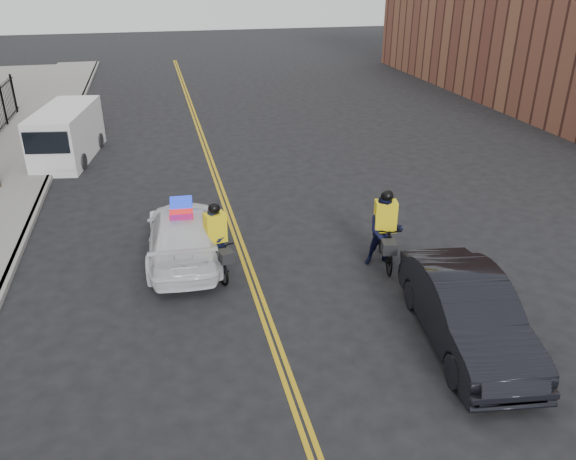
% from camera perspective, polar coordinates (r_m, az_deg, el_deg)
% --- Properties ---
extents(ground, '(120.00, 120.00, 0.00)m').
position_cam_1_polar(ground, '(12.65, -2.09, -9.38)').
color(ground, black).
rests_on(ground, ground).
extents(center_line_left, '(0.10, 60.00, 0.01)m').
position_cam_1_polar(center_line_left, '(19.66, -7.00, 3.77)').
color(center_line_left, gold).
rests_on(center_line_left, ground).
extents(center_line_right, '(0.10, 60.00, 0.01)m').
position_cam_1_polar(center_line_right, '(19.68, -6.53, 3.81)').
color(center_line_right, gold).
rests_on(center_line_right, ground).
extents(curb, '(0.20, 60.00, 0.15)m').
position_cam_1_polar(curb, '(19.96, -24.11, 2.19)').
color(curb, gray).
rests_on(curb, ground).
extents(police_cruiser, '(2.15, 4.77, 1.52)m').
position_cam_1_polar(police_cruiser, '(15.26, -10.57, -0.36)').
color(police_cruiser, white).
rests_on(police_cruiser, ground).
extents(dark_sedan, '(2.17, 4.73, 1.50)m').
position_cam_1_polar(dark_sedan, '(12.20, 17.74, -7.96)').
color(dark_sedan, black).
rests_on(dark_sedan, ground).
extents(cargo_van, '(2.53, 5.09, 2.04)m').
position_cam_1_polar(cargo_van, '(24.36, -21.62, 8.92)').
color(cargo_van, white).
rests_on(cargo_van, ground).
extents(cyclist_near, '(1.13, 2.09, 1.95)m').
position_cam_1_polar(cyclist_near, '(14.32, -7.26, -1.95)').
color(cyclist_near, black).
rests_on(cyclist_near, ground).
extents(cyclist_far, '(1.07, 2.15, 2.09)m').
position_cam_1_polar(cyclist_far, '(14.77, 9.72, -0.58)').
color(cyclist_far, black).
rests_on(cyclist_far, ground).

